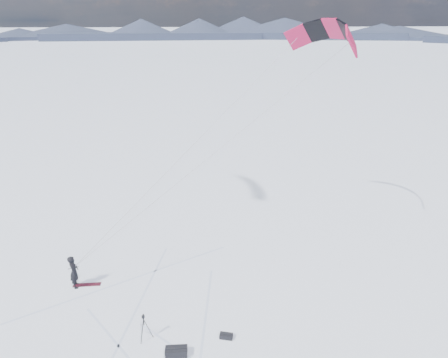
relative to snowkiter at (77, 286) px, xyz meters
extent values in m
plane|color=white|center=(3.10, -3.33, 0.00)|extent=(1800.00, 1800.00, 0.00)
cube|color=black|center=(191.19, 255.56, 1.94)|extent=(147.80, 124.57, 3.88)
cone|color=black|center=(191.19, 255.56, 3.88)|extent=(89.40, 89.40, 8.00)
cube|color=black|center=(101.99, 301.01, 1.94)|extent=(156.56, 89.15, 3.88)
cone|color=black|center=(101.99, 301.01, 3.88)|extent=(80.64, 80.64, 8.00)
cube|color=black|center=(3.10, 316.67, 1.94)|extent=(150.00, 45.00, 3.88)
cone|color=black|center=(3.10, 316.67, 3.88)|extent=(64.00, 64.00, 8.00)
cube|color=black|center=(-95.78, 301.01, 1.94)|extent=(156.56, 89.15, 3.88)
cone|color=black|center=(-95.78, 301.01, 3.88)|extent=(80.64, 80.64, 8.00)
cube|color=#AFBDD9|center=(1.50, -2.73, 0.00)|extent=(6.45, 7.79, 0.01)
cube|color=#AFBDD9|center=(3.20, -0.43, 0.00)|extent=(11.66, 3.07, 0.01)
cube|color=#AFBDD9|center=(6.60, -3.83, 0.00)|extent=(6.52, 4.83, 0.01)
imported|color=black|center=(0.00, 0.00, 0.00)|extent=(0.54, 0.76, 1.96)
cube|color=maroon|center=(0.55, 0.02, 0.02)|extent=(1.53, 0.38, 0.04)
cylinder|color=black|center=(4.10, -4.38, 0.56)|extent=(0.39, 0.04, 1.14)
cylinder|color=black|center=(3.83, -4.21, 0.56)|extent=(0.21, 0.36, 1.14)
cylinder|color=black|center=(3.82, -4.52, 0.56)|extent=(0.23, 0.34, 1.14)
cylinder|color=black|center=(3.91, -4.37, 0.96)|extent=(0.04, 0.04, 0.35)
cube|color=black|center=(3.91, -4.37, 1.19)|extent=(0.07, 0.07, 0.05)
cube|color=black|center=(3.91, -4.37, 1.28)|extent=(0.13, 0.10, 0.10)
cylinder|color=black|center=(3.91, -4.28, 1.28)|extent=(0.07, 0.10, 0.07)
cube|color=black|center=(5.31, -5.55, 0.18)|extent=(1.01, 0.55, 0.36)
cylinder|color=black|center=(5.31, -5.55, 0.39)|extent=(0.92, 0.18, 0.09)
cube|color=black|center=(7.64, -4.96, 0.11)|extent=(0.67, 0.47, 0.22)
cylinder|color=black|center=(7.64, -4.96, 0.24)|extent=(0.57, 0.25, 0.07)
cube|color=#B31440|center=(15.17, 1.24, 12.69)|extent=(1.29, 1.39, 1.64)
cube|color=black|center=(15.41, 2.47, 13.10)|extent=(0.91, 1.52, 1.39)
cube|color=#B31440|center=(15.27, 3.81, 13.24)|extent=(1.18, 1.51, 1.12)
cube|color=black|center=(14.77, 5.05, 13.10)|extent=(1.50, 1.38, 1.39)
cube|color=#B31440|center=(13.98, 6.03, 12.69)|extent=(1.75, 1.08, 1.64)
cylinder|color=gray|center=(7.59, 0.62, 6.96)|extent=(15.19, 1.26, 11.48)
cylinder|color=gray|center=(6.99, 3.01, 6.96)|extent=(14.00, 6.05, 11.48)
cylinder|color=black|center=(0.00, 0.00, 1.23)|extent=(0.54, 0.16, 0.03)
camera|label=1|loc=(5.47, -17.95, 13.67)|focal=30.00mm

